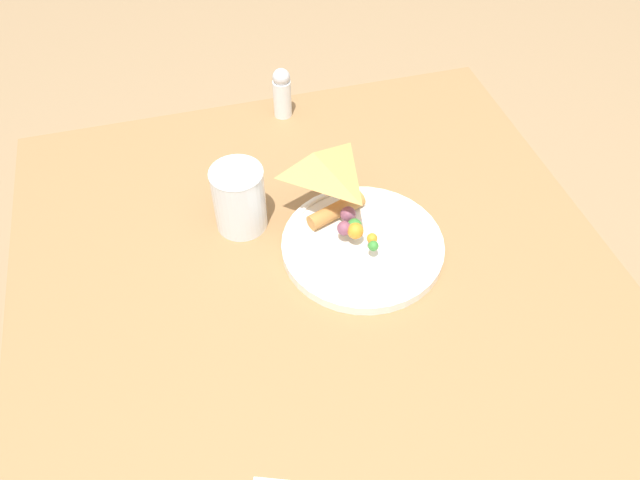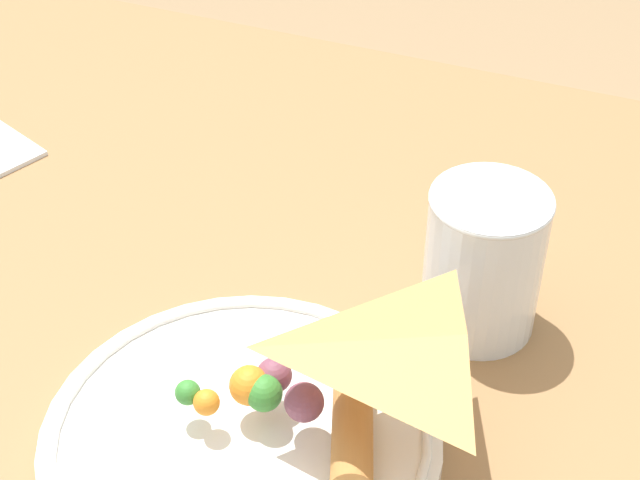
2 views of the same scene
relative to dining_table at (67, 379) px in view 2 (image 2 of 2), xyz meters
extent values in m
cube|color=olive|center=(0.00, 0.00, 0.08)|extent=(1.20, 0.86, 0.03)
cylinder|color=white|center=(-0.19, 0.07, 0.10)|extent=(0.24, 0.24, 0.02)
torus|color=white|center=(-0.19, 0.07, 0.11)|extent=(0.23, 0.23, 0.01)
pyramid|color=tan|center=(-0.20, 0.07, 0.12)|extent=(0.15, 0.13, 0.02)
cylinder|color=#B77A3D|center=(-0.25, 0.05, 0.12)|extent=(0.05, 0.10, 0.02)
sphere|color=#7A4256|center=(-0.20, 0.05, 0.13)|extent=(0.02, 0.02, 0.02)
sphere|color=#388433|center=(-0.20, 0.06, 0.13)|extent=(0.02, 0.02, 0.02)
sphere|color=#7A4256|center=(-0.23, 0.06, 0.13)|extent=(0.02, 0.02, 0.02)
sphere|color=orange|center=(-0.19, 0.06, 0.13)|extent=(0.02, 0.02, 0.02)
sphere|color=orange|center=(-0.17, 0.08, 0.13)|extent=(0.02, 0.02, 0.02)
sphere|color=#388433|center=(-0.16, 0.08, 0.13)|extent=(0.02, 0.02, 0.02)
cylinder|color=white|center=(-0.29, -0.09, 0.14)|extent=(0.08, 0.08, 0.11)
cylinder|color=white|center=(-0.29, -0.09, 0.12)|extent=(0.07, 0.07, 0.06)
torus|color=white|center=(-0.29, -0.09, 0.19)|extent=(0.08, 0.08, 0.00)
camera|label=1|loc=(0.38, -0.15, 0.79)|focal=35.00mm
camera|label=2|loc=(-0.38, 0.41, 0.56)|focal=55.00mm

